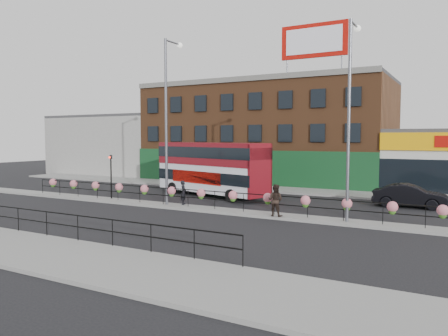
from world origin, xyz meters
The scene contains 18 objects.
ground centered at (0.00, 0.00, 0.00)m, with size 120.00×120.00×0.00m, color black.
south_pavement centered at (0.00, -12.00, 0.07)m, with size 60.00×4.00×0.15m, color gray.
north_pavement centered at (0.00, 12.00, 0.07)m, with size 60.00×4.00×0.15m, color gray.
median centered at (0.00, 0.00, 0.07)m, with size 60.00×1.60×0.15m, color gray.
yellow_line_inner centered at (0.00, -9.70, 0.01)m, with size 60.00×0.10×0.01m, color gold.
yellow_line_outer centered at (0.00, -9.88, 0.01)m, with size 60.00×0.10×0.01m, color gold.
brick_building centered at (-4.00, 19.96, 5.13)m, with size 25.00×12.21×10.30m.
warehouse_west centered at (-24.25, 20.00, 3.65)m, with size 15.50×12.00×7.30m.
billboard centered at (2.50, 14.99, 13.18)m, with size 6.00×0.29×4.40m.
median_railing centered at (0.00, 0.00, 1.05)m, with size 30.04×0.56×1.23m.
south_railing centered at (-2.00, -10.10, 0.96)m, with size 20.04×0.05×1.12m.
double_decker_bus centered at (-2.76, 5.93, 2.58)m, with size 10.66×5.30×4.20m.
car centered at (11.52, 7.54, 0.77)m, with size 4.73×1.81×1.54m, color black.
pedestrian_a centered at (-1.73, 0.55, 0.95)m, with size 0.56×0.68×1.60m, color black.
pedestrian_b centered at (5.27, -0.51, 1.06)m, with size 0.90×0.71×1.82m, color black.
lamp_column_west centered at (-2.75, 0.35, 6.63)m, with size 0.39×1.92×10.94m.
lamp_column_east centered at (9.21, 0.13, 6.43)m, with size 0.38×1.86×10.60m.
traffic_light_median centered at (-8.00, 0.39, 2.47)m, with size 0.15×0.28×3.65m.
Camera 1 is at (14.60, -23.36, 4.62)m, focal length 35.00 mm.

